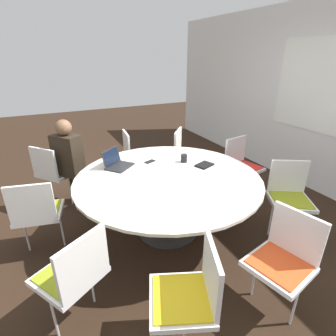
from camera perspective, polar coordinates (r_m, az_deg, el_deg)
The scene contains 17 objects.
ground_plane at distance 3.29m, azimuth -0.00°, elevation -13.30°, with size 16.00×16.00×0.00m, color black.
wall_back at distance 4.43m, azimuth 31.79°, elevation 12.14°, with size 8.00×0.07×2.70m.
conference_table at distance 2.95m, azimuth -0.00°, elevation -3.49°, with size 2.05×2.05×0.73m.
chair_0 at distance 3.88m, azimuth -23.70°, elevation -0.34°, with size 0.61×0.60×0.88m.
chair_1 at distance 2.98m, azimuth -26.63°, elevation -8.19°, with size 0.51×0.52×0.88m.
chair_2 at distance 2.14m, azimuth -19.76°, elevation -20.47°, with size 0.59×0.59×0.88m.
chair_3 at distance 1.92m, azimuth 5.07°, elevation -25.17°, with size 0.57×0.56×0.88m.
chair_4 at distance 2.34m, azimuth 24.05°, elevation -16.98°, with size 0.52×0.51×0.88m.
chair_5 at distance 3.27m, azimuth 24.95°, elevation -4.96°, with size 0.58×0.59×0.88m.
chair_6 at distance 3.93m, azimuth 15.66°, elevation 1.17°, with size 0.49×0.51×0.88m.
chair_7 at distance 4.24m, azimuth 3.82°, elevation 3.65°, with size 0.61×0.61×0.88m.
chair_8 at distance 4.19m, azimuth -7.19°, elevation 3.28°, with size 0.49×0.47×0.88m.
person_0 at distance 3.70m, azimuth -20.70°, elevation 2.21°, with size 0.42×0.40×1.23m.
laptop at distance 3.20m, azimuth -11.17°, elevation 1.18°, with size 0.40×0.40×0.21m.
spiral_notebook at distance 3.21m, azimuth 7.94°, elevation 0.65°, with size 0.22×0.25×0.02m.
coffee_cup at distance 3.28m, azimuth 3.49°, elevation 2.14°, with size 0.08×0.08×0.10m.
cell_phone at distance 3.30m, azimuth -3.98°, elevation 1.41°, with size 0.11×0.16×0.01m.
Camera 1 is at (2.36, -1.16, 1.98)m, focal length 28.00 mm.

